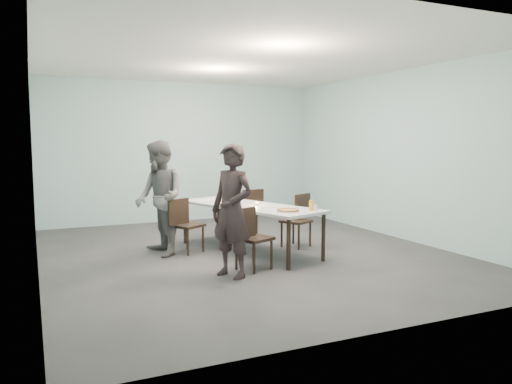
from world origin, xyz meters
name	(u,v)px	position (x,y,z in m)	size (l,w,h in m)	color
ground	(246,253)	(0.00, 0.00, 0.00)	(7.00, 7.00, 0.00)	#333335
room_shell	(246,123)	(0.00, 0.00, 2.03)	(6.02, 7.02, 3.01)	#A4CBCE
table	(249,208)	(0.08, 0.09, 0.69)	(1.68, 2.75, 0.75)	white
chair_near_left	(250,234)	(-0.37, -0.99, 0.50)	(0.65, 0.55, 0.87)	black
chair_far_left	(184,222)	(-0.90, 0.38, 0.50)	(0.64, 0.57, 0.87)	black
chair_near_right	(299,216)	(1.01, 0.12, 0.50)	(0.65, 0.56, 0.87)	black
chair_far_right	(248,210)	(0.54, 1.18, 0.50)	(0.63, 0.45, 0.87)	black
diner_near	(232,211)	(-0.70, -1.17, 0.86)	(0.63, 0.41, 1.73)	black
diner_far	(159,198)	(-1.26, 0.41, 0.89)	(0.86, 0.67, 1.77)	slate
pizza	(288,210)	(0.29, -0.85, 0.77)	(0.34, 0.34, 0.04)	white
side_plate	(271,207)	(0.26, -0.32, 0.76)	(0.18, 0.18, 0.01)	white
beer_glass	(312,205)	(0.65, -0.88, 0.82)	(0.08, 0.08, 0.15)	gold
water_tumbler	(315,207)	(0.70, -0.90, 0.80)	(0.08, 0.08, 0.09)	silver
tealight	(257,204)	(0.17, -0.03, 0.77)	(0.06, 0.06, 0.05)	silver
amber_tumbler	(220,199)	(-0.18, 0.72, 0.79)	(0.07, 0.07, 0.08)	gold
menu	(204,200)	(-0.38, 0.93, 0.75)	(0.30, 0.22, 0.01)	silver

